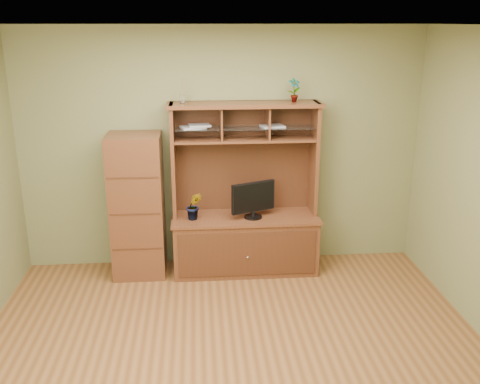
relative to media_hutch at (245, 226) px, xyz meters
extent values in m
cube|color=brown|center=(-0.24, -1.73, -0.53)|extent=(4.50, 4.00, 0.02)
cube|color=white|center=(-0.24, -1.73, 2.19)|extent=(4.50, 4.00, 0.02)
cube|color=olive|center=(-0.24, 0.28, 0.83)|extent=(4.50, 0.02, 2.70)
cube|color=olive|center=(-0.24, -3.74, 0.83)|extent=(4.50, 0.02, 2.70)
cube|color=#492314|center=(0.00, -0.02, -0.21)|extent=(1.60, 0.55, 0.62)
cube|color=#3D1C10|center=(0.00, -0.30, -0.21)|extent=(1.50, 0.01, 0.50)
sphere|color=silver|center=(0.00, -0.32, -0.24)|extent=(0.02, 0.02, 0.02)
cube|color=#492314|center=(0.00, -0.02, 0.11)|extent=(1.64, 0.59, 0.03)
cube|color=#492314|center=(-0.78, 0.08, 0.75)|extent=(0.04, 0.35, 1.25)
cube|color=#492314|center=(0.78, 0.08, 0.75)|extent=(0.04, 0.35, 1.25)
cube|color=#3D1C10|center=(0.00, 0.24, 0.75)|extent=(1.52, 0.02, 1.25)
cube|color=#492314|center=(0.00, 0.08, 1.36)|extent=(1.66, 0.40, 0.04)
cube|color=#492314|center=(0.00, 0.08, 0.98)|extent=(1.52, 0.32, 0.02)
cube|color=#492314|center=(-0.25, 0.08, 1.16)|extent=(0.02, 0.31, 0.35)
cube|color=#492314|center=(0.25, 0.08, 1.16)|extent=(0.02, 0.31, 0.35)
cube|color=silver|center=(0.00, 0.07, 1.11)|extent=(1.50, 0.27, 0.01)
cylinder|color=black|center=(0.08, -0.08, 0.14)|extent=(0.20, 0.20, 0.02)
cylinder|color=black|center=(0.08, -0.08, 0.18)|extent=(0.04, 0.04, 0.06)
cube|color=black|center=(0.08, -0.08, 0.37)|extent=(0.49, 0.23, 0.33)
imported|color=#245B1F|center=(-0.57, -0.08, 0.28)|extent=(0.17, 0.14, 0.31)
imported|color=#2D6523|center=(0.53, 0.08, 1.51)|extent=(0.16, 0.13, 0.26)
cylinder|color=silver|center=(-0.66, 0.08, 1.42)|extent=(0.05, 0.05, 0.09)
cylinder|color=olive|center=(-0.66, 0.08, 1.55)|extent=(0.03, 0.03, 0.17)
cube|color=#A7A7AC|center=(-0.56, 0.08, 1.12)|extent=(0.29, 0.25, 0.02)
cube|color=#A7A7AC|center=(-0.49, 0.08, 1.14)|extent=(0.25, 0.21, 0.02)
cube|color=#A7A7AC|center=(0.30, 0.08, 1.12)|extent=(0.28, 0.24, 0.02)
cube|color=#492314|center=(-1.19, 0.00, 0.27)|extent=(0.57, 0.51, 1.59)
cube|color=#3D1C10|center=(-1.19, -0.26, -0.12)|extent=(0.53, 0.01, 0.02)
cube|color=#3D1C10|center=(-1.19, -0.26, 0.27)|extent=(0.53, 0.01, 0.01)
cube|color=#3D1C10|center=(-1.19, -0.26, 0.67)|extent=(0.53, 0.01, 0.02)
camera|label=1|loc=(-0.51, -5.60, 2.21)|focal=40.00mm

